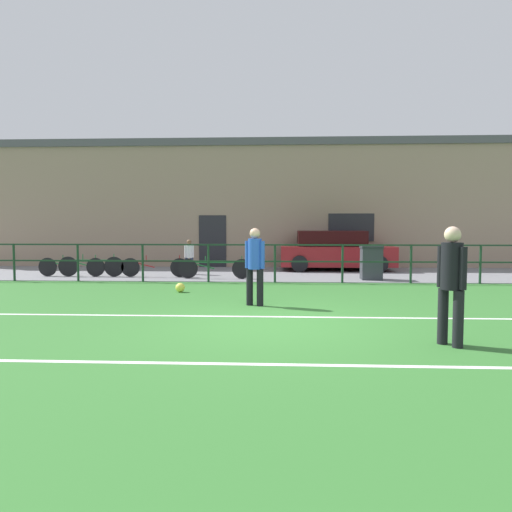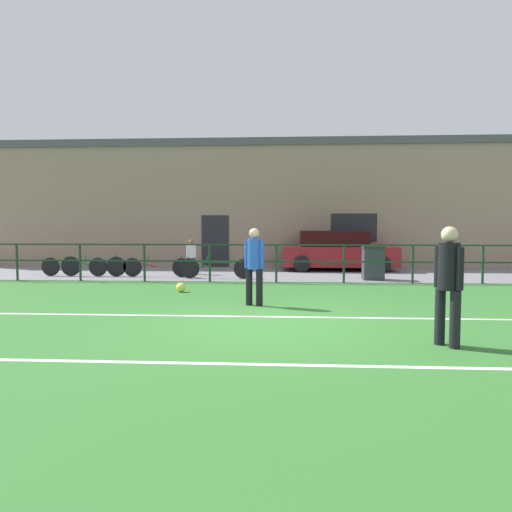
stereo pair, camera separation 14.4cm
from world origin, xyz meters
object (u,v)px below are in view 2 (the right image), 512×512
Objects in this scene: player_striker at (254,262)px; soccer_ball_match at (181,287)px; player_goalkeeper at (448,279)px; spectator_child at (191,255)px; bicycle_parked_3 at (216,268)px; trash_bin_0 at (373,263)px; bicycle_parked_2 at (157,267)px; parked_car_red at (338,251)px; bicycle_parked_1 at (93,266)px; bicycle_parked_0 at (74,266)px.

soccer_ball_match is at bearing -21.13° from player_striker.
player_goalkeeper is 1.43× the size of spectator_child.
player_goalkeeper is 1.03× the size of player_striker.
trash_bin_0 is at bearing -0.35° from bicycle_parked_3.
bicycle_parked_2 is at bearing 26.32° from spectator_child.
parked_car_red is at bearing 103.94° from trash_bin_0.
trash_bin_0 is (5.40, 2.99, 0.43)m from soccer_ball_match.
spectator_child is 5.51m from parked_car_red.
bicycle_parked_2 is 6.96m from trash_bin_0.
parked_car_red is at bearing -176.72° from spectator_child.
bicycle_parked_2 is at bearing 169.72° from bicycle_parked_3.
soccer_ball_match is at bearing -99.01° from bicycle_parked_3.
bicycle_parked_1 is 9.09m from trash_bin_0.
soccer_ball_match is 7.68m from parked_car_red.
player_striker is at bearing -39.97° from bicycle_parked_0.
player_goalkeeper is at bearing 154.94° from player_striker.
soccer_ball_match is 0.06× the size of parked_car_red.
parked_car_red is at bearing 147.54° from player_goalkeeper.
player_striker is 0.75× the size of bicycle_parked_1.
bicycle_parked_0 is 0.95× the size of bicycle_parked_3.
spectator_child is at bearing 13.26° from bicycle_parked_0.
bicycle_parked_2 is at bearing 114.55° from soccer_ball_match.
parked_car_red is (4.63, 6.10, 0.61)m from soccer_ball_match.
spectator_child is at bearing 130.04° from bicycle_parked_3.
player_striker reaches higher than bicycle_parked_2.
parked_car_red reaches higher than spectator_child.
parked_car_red is 1.88× the size of bicycle_parked_0.
soccer_ball_match is 0.11× the size of bicycle_parked_2.
bicycle_parked_3 is (-1.54, 4.96, -0.59)m from player_striker.
spectator_child is 3.88m from bicycle_parked_0.
parked_car_red is at bearing 18.09° from bicycle_parked_1.
player_goalkeeper is at bearing -61.28° from bicycle_parked_3.
soccer_ball_match is 4.35m from spectator_child.
bicycle_parked_0 is at bearing -163.16° from parked_car_red.
parked_car_red is 1.86× the size of bicycle_parked_2.
bicycle_parked_3 is at bearing -4.36° from bicycle_parked_0.
bicycle_parked_1 is (-3.68, 3.39, 0.24)m from soccer_ball_match.
player_striker is 0.71× the size of bicycle_parked_3.
spectator_child is 0.53× the size of bicycle_parked_0.
player_goalkeeper is 0.73× the size of bicycle_parked_3.
spectator_child reaches higher than bicycle_parked_3.
trash_bin_0 reaches higher than soccer_ball_match.
bicycle_parked_1 is at bearing 0.00° from bicycle_parked_0.
spectator_child is 6.11m from trash_bin_0.
parked_car_red is (2.61, 8.04, -0.22)m from player_striker.
player_striker is 0.40× the size of parked_car_red.
bicycle_parked_2 is at bearing -0.00° from bicycle_parked_1.
parked_car_red is at bearing -85.21° from player_striker.
bicycle_parked_0 is at bearing -167.02° from player_goalkeeper.
parked_car_red is 8.74m from bicycle_parked_1.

